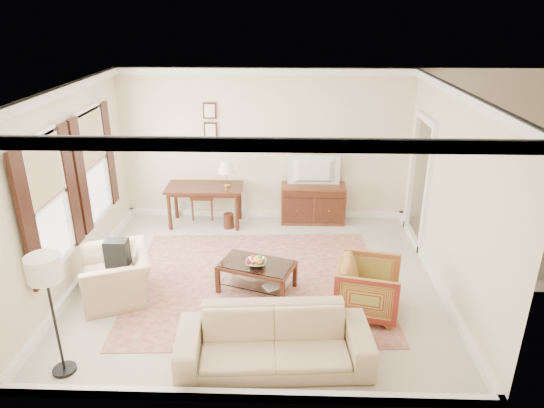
# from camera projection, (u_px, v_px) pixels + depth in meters

# --- Properties ---
(room_shell) EXTENTS (5.51, 5.01, 2.91)m
(room_shell) POSITION_uv_depth(u_px,v_px,m) (257.00, 122.00, 6.55)
(room_shell) COLOR beige
(room_shell) RESTS_ON ground
(annex_bedroom) EXTENTS (3.00, 2.70, 2.90)m
(annex_bedroom) POSITION_uv_depth(u_px,v_px,m) (524.00, 232.00, 8.29)
(annex_bedroom) COLOR beige
(annex_bedroom) RESTS_ON ground
(window_front) EXTENTS (0.12, 1.56, 1.80)m
(window_front) POSITION_uv_depth(u_px,v_px,m) (48.00, 202.00, 6.33)
(window_front) COLOR #CCB284
(window_front) RESTS_ON room_shell
(window_rear) EXTENTS (0.12, 1.56, 1.80)m
(window_rear) POSITION_uv_depth(u_px,v_px,m) (94.00, 165.00, 7.81)
(window_rear) COLOR #CCB284
(window_rear) RESTS_ON room_shell
(doorway) EXTENTS (0.10, 1.12, 2.25)m
(doorway) POSITION_uv_depth(u_px,v_px,m) (419.00, 183.00, 8.38)
(doorway) COLOR white
(doorway) RESTS_ON room_shell
(rug) EXTENTS (3.97, 3.45, 0.01)m
(rug) POSITION_uv_depth(u_px,v_px,m) (257.00, 281.00, 7.44)
(rug) COLOR maroon
(rug) RESTS_ON room_shell
(writing_desk) EXTENTS (1.42, 0.71, 0.78)m
(writing_desk) POSITION_uv_depth(u_px,v_px,m) (205.00, 192.00, 9.15)
(writing_desk) COLOR #452013
(writing_desk) RESTS_ON room_shell
(desk_chair) EXTENTS (0.49, 0.49, 1.05)m
(desk_chair) POSITION_uv_depth(u_px,v_px,m) (203.00, 192.00, 9.54)
(desk_chair) COLOR brown
(desk_chair) RESTS_ON room_shell
(desk_lamp) EXTENTS (0.32, 0.32, 0.50)m
(desk_lamp) POSITION_uv_depth(u_px,v_px,m) (227.00, 174.00, 9.01)
(desk_lamp) COLOR silver
(desk_lamp) RESTS_ON writing_desk
(framed_prints) EXTENTS (0.25, 0.04, 0.68)m
(framed_prints) POSITION_uv_depth(u_px,v_px,m) (210.00, 120.00, 9.06)
(framed_prints) COLOR #452013
(framed_prints) RESTS_ON room_shell
(sideboard) EXTENTS (1.22, 0.47, 0.75)m
(sideboard) POSITION_uv_depth(u_px,v_px,m) (313.00, 203.00, 9.38)
(sideboard) COLOR brown
(sideboard) RESTS_ON room_shell
(tv) EXTENTS (0.95, 0.54, 0.12)m
(tv) POSITION_uv_depth(u_px,v_px,m) (314.00, 162.00, 9.04)
(tv) COLOR black
(tv) RESTS_ON sideboard
(coffee_table) EXTENTS (1.21, 0.93, 0.45)m
(coffee_table) POSITION_uv_depth(u_px,v_px,m) (257.00, 269.00, 7.10)
(coffee_table) COLOR #452013
(coffee_table) RESTS_ON room_shell
(fruit_bowl) EXTENTS (0.42, 0.42, 0.10)m
(fruit_bowl) POSITION_uv_depth(u_px,v_px,m) (256.00, 262.00, 6.98)
(fruit_bowl) COLOR silver
(fruit_bowl) RESTS_ON coffee_table
(book_a) EXTENTS (0.28, 0.05, 0.38)m
(book_a) POSITION_uv_depth(u_px,v_px,m) (256.00, 275.00, 7.29)
(book_a) COLOR brown
(book_a) RESTS_ON coffee_table
(book_b) EXTENTS (0.17, 0.25, 0.38)m
(book_b) POSITION_uv_depth(u_px,v_px,m) (270.00, 283.00, 7.08)
(book_b) COLOR brown
(book_b) RESTS_ON coffee_table
(striped_armchair) EXTENTS (0.93, 0.97, 0.85)m
(striped_armchair) POSITION_uv_depth(u_px,v_px,m) (368.00, 285.00, 6.55)
(striped_armchair) COLOR maroon
(striped_armchair) RESTS_ON room_shell
(club_armchair) EXTENTS (1.03, 1.24, 0.93)m
(club_armchair) POSITION_uv_depth(u_px,v_px,m) (116.00, 268.00, 6.90)
(club_armchair) COLOR #CBA989
(club_armchair) RESTS_ON room_shell
(backpack) EXTENTS (0.23, 0.33, 0.40)m
(backpack) POSITION_uv_depth(u_px,v_px,m) (117.00, 250.00, 6.87)
(backpack) COLOR black
(backpack) RESTS_ON club_armchair
(sofa) EXTENTS (2.28, 0.81, 0.88)m
(sofa) POSITION_uv_depth(u_px,v_px,m) (274.00, 333.00, 5.58)
(sofa) COLOR #CBA989
(sofa) RESTS_ON room_shell
(floor_lamp) EXTENTS (0.37, 0.37, 1.51)m
(floor_lamp) POSITION_uv_depth(u_px,v_px,m) (46.00, 277.00, 5.14)
(floor_lamp) COLOR black
(floor_lamp) RESTS_ON room_shell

